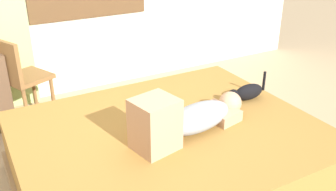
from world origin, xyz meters
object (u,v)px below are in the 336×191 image
at_px(cat, 247,92).
at_px(chair_by_desk, 19,75).
at_px(person_lying, 188,118).
at_px(bed, 169,159).

relative_size(cat, chair_by_desk, 0.42).
xyz_separation_m(person_lying, chair_by_desk, (-0.82, 1.64, -0.11)).
xyz_separation_m(bed, chair_by_desk, (-0.74, 1.53, 0.26)).
xyz_separation_m(cat, chair_by_desk, (-1.51, 1.43, -0.06)).
distance_m(person_lying, chair_by_desk, 1.84).
bearing_deg(chair_by_desk, cat, -43.35).
distance_m(bed, chair_by_desk, 1.72).
relative_size(bed, chair_by_desk, 2.45).
bearing_deg(chair_by_desk, person_lying, -63.31).
height_order(person_lying, chair_by_desk, chair_by_desk).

